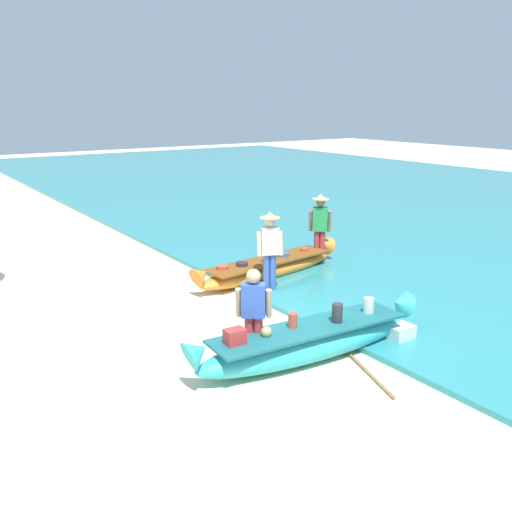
# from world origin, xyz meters

# --- Properties ---
(ground_plane) EXTENTS (80.00, 80.00, 0.00)m
(ground_plane) POSITION_xyz_m (0.00, 0.00, 0.00)
(ground_plane) COLOR beige
(sea) EXTENTS (24.00, 56.00, 0.10)m
(sea) POSITION_xyz_m (13.05, 8.00, 0.05)
(sea) COLOR teal
(sea) RESTS_ON ground
(boat_cyan_foreground) EXTENTS (4.31, 1.03, 0.86)m
(boat_cyan_foreground) POSITION_xyz_m (0.18, -0.80, 0.31)
(boat_cyan_foreground) COLOR #33B2BC
(boat_cyan_foreground) RESTS_ON ground
(boat_orange_midground) EXTENTS (4.29, 1.24, 0.74)m
(boat_orange_midground) POSITION_xyz_m (2.14, 3.03, 0.26)
(boat_orange_midground) COLOR orange
(boat_orange_midground) RESTS_ON ground
(person_vendor_hatted) EXTENTS (0.58, 0.44, 1.79)m
(person_vendor_hatted) POSITION_xyz_m (1.52, 2.13, 1.04)
(person_vendor_hatted) COLOR #3D5BA8
(person_vendor_hatted) RESTS_ON ground
(person_tourist_customer) EXTENTS (0.54, 0.50, 1.56)m
(person_tourist_customer) POSITION_xyz_m (-0.65, -0.47, 0.88)
(person_tourist_customer) COLOR #B2383D
(person_tourist_customer) RESTS_ON ground
(person_vendor_assistant) EXTENTS (0.55, 0.50, 1.80)m
(person_vendor_assistant) POSITION_xyz_m (3.84, 3.22, 1.04)
(person_vendor_assistant) COLOR #B2383D
(person_vendor_assistant) RESTS_ON ground
(cooler_box) EXTENTS (0.44, 0.34, 0.32)m
(cooler_box) POSITION_xyz_m (1.86, -1.19, 0.16)
(cooler_box) COLOR silver
(cooler_box) RESTS_ON ground
(paddle) EXTENTS (0.78, 1.78, 0.05)m
(paddle) POSITION_xyz_m (0.71, -1.37, 0.03)
(paddle) COLOR #8E6B47
(paddle) RESTS_ON ground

